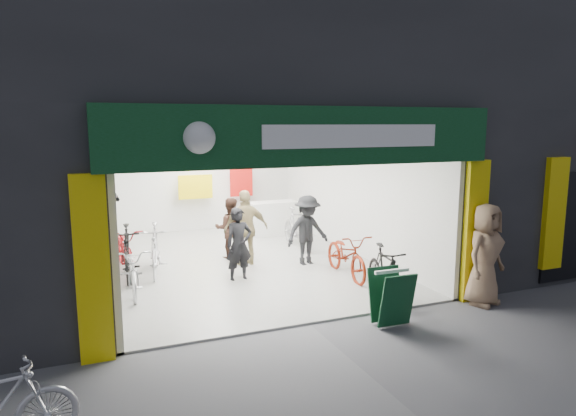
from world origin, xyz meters
TOP-DOWN VIEW (x-y plane):
  - ground at (0.00, 0.00)m, footprint 60.00×60.00m
  - building at (0.91, 4.99)m, footprint 17.00×10.27m
  - bike_left_front at (-2.50, 2.67)m, footprint 0.70×1.83m
  - bike_left_midfront at (-2.50, 3.79)m, footprint 0.70×1.90m
  - bike_left_midback at (-2.50, 4.41)m, footprint 0.76×1.90m
  - bike_left_back at (-1.92, 3.83)m, footprint 0.83×1.89m
  - bike_right_front at (1.80, 0.60)m, footprint 0.78×1.74m
  - bike_right_mid at (1.80, 2.08)m, footprint 0.79×1.91m
  - bike_right_back at (1.80, 4.80)m, footprint 0.59×1.79m
  - customer_a at (-0.38, 2.69)m, footprint 0.60×0.42m
  - customer_b at (-0.06, 4.48)m, footprint 0.84×0.73m
  - customer_c at (1.40, 3.21)m, footprint 1.13×0.75m
  - customer_d at (0.10, 3.71)m, footprint 1.03×0.44m
  - pedestrian_near at (3.30, -0.30)m, footprint 1.03×0.83m
  - sandwich_board at (1.20, -0.50)m, footprint 0.61×0.62m

SIDE VIEW (x-z plane):
  - ground at x=0.00m, z-range 0.00..0.00m
  - bike_left_front at x=-2.50m, z-range 0.00..0.95m
  - bike_left_midback at x=-2.50m, z-range 0.00..0.98m
  - bike_right_mid at x=1.80m, z-range 0.00..0.98m
  - sandwich_board at x=1.20m, z-range 0.05..0.94m
  - bike_right_front at x=1.80m, z-range 0.00..1.01m
  - bike_right_back at x=1.80m, z-range 0.00..1.06m
  - bike_left_back at x=-1.92m, z-range 0.00..1.10m
  - bike_left_midfront at x=-2.50m, z-range 0.00..1.11m
  - customer_b at x=-0.06m, z-range 0.00..1.49m
  - customer_a at x=-0.38m, z-range 0.00..1.54m
  - customer_c at x=1.40m, z-range 0.00..1.63m
  - customer_d at x=0.10m, z-range 0.00..1.76m
  - pedestrian_near at x=3.30m, z-range 0.00..1.85m
  - building at x=0.91m, z-range 0.31..8.31m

